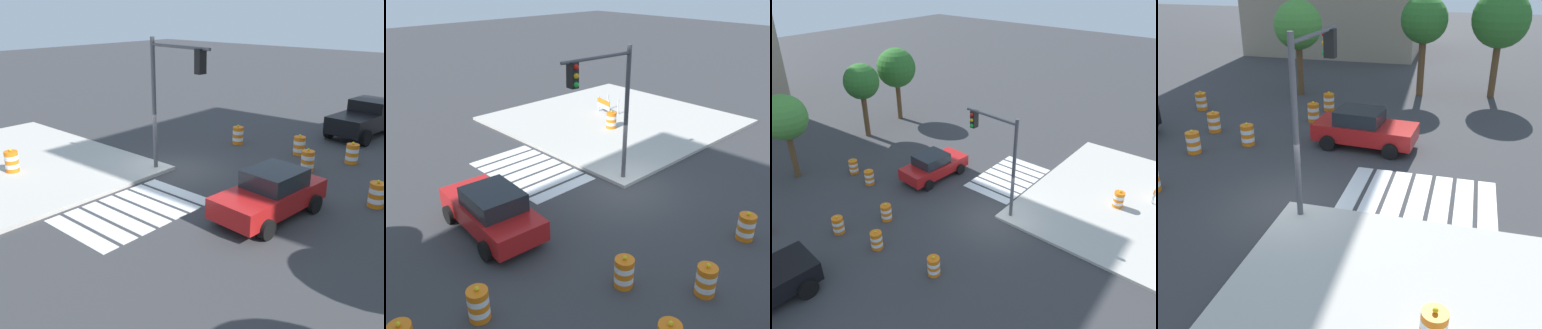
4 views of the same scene
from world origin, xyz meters
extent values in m
plane|color=#38383A|center=(0.00, 0.00, 0.00)|extent=(120.00, 120.00, 0.00)
cube|color=silver|center=(1.75, 1.80, 0.01)|extent=(0.60, 3.20, 0.02)
cube|color=silver|center=(2.50, 1.80, 0.01)|extent=(0.60, 3.20, 0.02)
cube|color=silver|center=(3.25, 1.80, 0.01)|extent=(0.60, 3.20, 0.02)
cube|color=silver|center=(4.00, 1.80, 0.01)|extent=(0.60, 3.20, 0.02)
cube|color=silver|center=(4.75, 1.80, 0.01)|extent=(0.60, 3.20, 0.02)
cube|color=silver|center=(5.50, 1.80, 0.01)|extent=(0.60, 3.20, 0.02)
cube|color=silver|center=(6.25, 1.80, 0.01)|extent=(0.60, 3.20, 0.02)
cube|color=red|center=(1.19, 5.55, 0.68)|extent=(4.42, 2.14, 0.70)
cube|color=#1E2328|center=(0.94, 5.57, 1.33)|extent=(2.01, 1.73, 0.60)
cylinder|color=black|center=(2.61, 6.40, 0.33)|extent=(0.68, 0.29, 0.66)
cylinder|color=black|center=(2.47, 4.51, 0.33)|extent=(0.68, 0.29, 0.66)
cylinder|color=black|center=(-0.08, 6.59, 0.33)|extent=(0.68, 0.29, 0.66)
cylinder|color=black|center=(-0.22, 4.70, 0.33)|extent=(0.68, 0.29, 0.66)
cube|color=black|center=(-9.64, 3.83, 0.87)|extent=(2.65, 2.19, 0.90)
cube|color=black|center=(-11.73, 3.99, 1.17)|extent=(2.05, 2.14, 1.50)
cube|color=black|center=(-12.83, 4.08, 0.87)|extent=(1.54, 2.00, 0.90)
cylinder|color=black|center=(-12.61, 3.04, 0.42)|extent=(0.86, 0.36, 0.84)
cylinder|color=black|center=(-9.22, 2.77, 0.42)|extent=(0.86, 0.36, 0.84)
cylinder|color=black|center=(-9.06, 4.81, 0.42)|extent=(0.86, 0.36, 0.84)
cylinder|color=orange|center=(-3.75, 4.37, 0.09)|extent=(0.56, 0.56, 0.18)
cylinder|color=white|center=(-3.75, 4.37, 0.27)|extent=(0.56, 0.56, 0.18)
cylinder|color=orange|center=(-3.75, 4.37, 0.45)|extent=(0.56, 0.56, 0.18)
cylinder|color=white|center=(-3.75, 4.37, 0.63)|extent=(0.56, 0.56, 0.18)
cylinder|color=orange|center=(-3.75, 4.37, 0.81)|extent=(0.56, 0.56, 0.18)
sphere|color=yellow|center=(-3.75, 4.37, 0.96)|extent=(0.12, 0.12, 0.12)
cylinder|color=orange|center=(-2.03, 8.00, 0.09)|extent=(0.56, 0.56, 0.18)
cylinder|color=white|center=(-2.03, 8.00, 0.27)|extent=(0.56, 0.56, 0.18)
cylinder|color=orange|center=(-2.03, 8.00, 0.45)|extent=(0.56, 0.56, 0.18)
cylinder|color=white|center=(-2.03, 8.00, 0.63)|extent=(0.56, 0.56, 0.18)
cylinder|color=orange|center=(-2.03, 8.00, 0.81)|extent=(0.56, 0.56, 0.18)
sphere|color=yellow|center=(-2.03, 8.00, 0.96)|extent=(0.12, 0.12, 0.12)
cylinder|color=orange|center=(-6.00, 5.40, 0.09)|extent=(0.56, 0.56, 0.18)
cylinder|color=white|center=(-6.00, 5.40, 0.27)|extent=(0.56, 0.56, 0.18)
cylinder|color=orange|center=(-6.00, 5.40, 0.45)|extent=(0.56, 0.56, 0.18)
cylinder|color=white|center=(-6.00, 5.40, 0.63)|extent=(0.56, 0.56, 0.18)
cylinder|color=orange|center=(-6.00, 5.40, 0.81)|extent=(0.56, 0.56, 0.18)
sphere|color=yellow|center=(-6.00, 5.40, 0.96)|extent=(0.12, 0.12, 0.12)
cylinder|color=orange|center=(-5.02, -0.30, 0.09)|extent=(0.56, 0.56, 0.18)
cylinder|color=white|center=(-5.02, -0.30, 0.27)|extent=(0.56, 0.56, 0.18)
cylinder|color=orange|center=(-5.02, -0.30, 0.45)|extent=(0.56, 0.56, 0.18)
cylinder|color=white|center=(-5.02, -0.30, 0.63)|extent=(0.56, 0.56, 0.18)
cylinder|color=orange|center=(-5.02, -0.30, 0.81)|extent=(0.56, 0.56, 0.18)
sphere|color=yellow|center=(-5.02, -0.30, 0.96)|extent=(0.12, 0.12, 0.12)
cylinder|color=orange|center=(-5.51, 2.99, 0.09)|extent=(0.56, 0.56, 0.18)
cylinder|color=white|center=(-5.51, 2.99, 0.27)|extent=(0.56, 0.56, 0.18)
cylinder|color=orange|center=(-5.51, 2.99, 0.45)|extent=(0.56, 0.56, 0.18)
cylinder|color=white|center=(-5.51, 2.99, 0.63)|extent=(0.56, 0.56, 0.18)
cylinder|color=orange|center=(-5.51, 2.99, 0.81)|extent=(0.56, 0.56, 0.18)
sphere|color=yellow|center=(-5.51, 2.99, 0.96)|extent=(0.12, 0.12, 0.12)
cylinder|color=orange|center=(5.07, -4.71, 0.24)|extent=(0.56, 0.56, 0.18)
cylinder|color=white|center=(5.07, -4.71, 0.42)|extent=(0.56, 0.56, 0.18)
cylinder|color=orange|center=(5.07, -4.71, 0.60)|extent=(0.56, 0.56, 0.18)
cylinder|color=white|center=(5.07, -4.71, 0.78)|extent=(0.56, 0.56, 0.18)
cylinder|color=orange|center=(5.07, -4.71, 0.96)|extent=(0.56, 0.56, 0.18)
sphere|color=yellow|center=(5.07, -4.71, 1.11)|extent=(0.12, 0.12, 0.12)
cylinder|color=#4C4C51|center=(0.60, -0.60, 2.90)|extent=(0.18, 0.18, 5.50)
cylinder|color=#4C4C51|center=(0.72, 1.00, 5.35)|extent=(0.36, 3.20, 0.12)
cube|color=black|center=(0.81, 2.11, 4.90)|extent=(0.38, 0.31, 0.90)
sphere|color=red|center=(0.62, 2.13, 5.20)|extent=(0.20, 0.20, 0.20)
sphere|color=#F2A514|center=(0.62, 2.13, 4.90)|extent=(0.20, 0.20, 0.20)
sphere|color=green|center=(0.62, 2.13, 4.60)|extent=(0.20, 0.20, 0.20)
camera|label=1|loc=(13.19, 12.79, 6.76)|focal=41.61mm
camera|label=2|loc=(-9.57, 11.63, 8.12)|focal=38.66mm
camera|label=3|loc=(-13.68, -9.16, 12.24)|focal=35.35mm
camera|label=4|loc=(5.17, -11.42, 7.34)|focal=40.83mm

